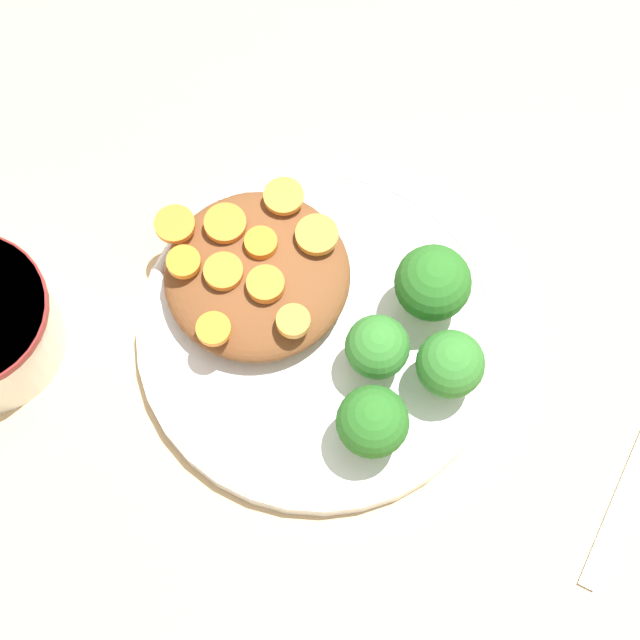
{
  "coord_description": "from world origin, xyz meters",
  "views": [
    {
      "loc": [
        -0.05,
        -0.23,
        0.64
      ],
      "look_at": [
        0.0,
        0.0,
        0.03
      ],
      "focal_mm": 60.0,
      "sensor_mm": 36.0,
      "label": 1
    }
  ],
  "objects": [
    {
      "name": "broccoli_floret_2",
      "position": [
        0.03,
        -0.03,
        0.04
      ],
      "size": [
        0.04,
        0.04,
        0.05
      ],
      "color": "#759E51",
      "rests_on": "plate"
    },
    {
      "name": "carrot_slice_3",
      "position": [
        -0.03,
        0.05,
        0.05
      ],
      "size": [
        0.02,
        0.02,
        0.01
      ],
      "primitive_type": "cylinder",
      "color": "orange",
      "rests_on": "stew_mound"
    },
    {
      "name": "carrot_slice_5",
      "position": [
        -0.08,
        0.07,
        0.05
      ],
      "size": [
        0.03,
        0.03,
        0.0
      ],
      "primitive_type": "cylinder",
      "color": "orange",
      "rests_on": "stew_mound"
    },
    {
      "name": "carrot_slice_6",
      "position": [
        0.01,
        0.05,
        0.05
      ],
      "size": [
        0.03,
        0.03,
        0.01
      ],
      "primitive_type": "cylinder",
      "color": "orange",
      "rests_on": "stew_mound"
    },
    {
      "name": "carrot_slice_4",
      "position": [
        -0.02,
        -0.01,
        0.05
      ],
      "size": [
        0.02,
        0.02,
        0.01
      ],
      "primitive_type": "cylinder",
      "color": "orange",
      "rests_on": "stew_mound"
    },
    {
      "name": "carrot_slice_9",
      "position": [
        -0.03,
        0.02,
        0.05
      ],
      "size": [
        0.02,
        0.02,
        0.01
      ],
      "primitive_type": "cylinder",
      "color": "orange",
      "rests_on": "stew_mound"
    },
    {
      "name": "carrot_slice_1",
      "position": [
        -0.01,
        0.08,
        0.05
      ],
      "size": [
        0.03,
        0.03,
        0.0
      ],
      "primitive_type": "cylinder",
      "color": "orange",
      "rests_on": "stew_mound"
    },
    {
      "name": "ground_plane",
      "position": [
        0.0,
        0.0,
        0.0
      ],
      "size": [
        4.0,
        4.0,
        0.0
      ],
      "primitive_type": "plane",
      "color": "tan"
    },
    {
      "name": "carrot_slice_0",
      "position": [
        -0.04,
        0.07,
        0.05
      ],
      "size": [
        0.03,
        0.03,
        0.0
      ],
      "primitive_type": "cylinder",
      "color": "orange",
      "rests_on": "stew_mound"
    },
    {
      "name": "carrot_slice_7",
      "position": [
        -0.06,
        -0.0,
        0.05
      ],
      "size": [
        0.02,
        0.02,
        0.01
      ],
      "primitive_type": "cylinder",
      "color": "orange",
      "rests_on": "stew_mound"
    },
    {
      "name": "broccoli_floret_3",
      "position": [
        0.07,
        -0.05,
        0.05
      ],
      "size": [
        0.04,
        0.04,
        0.05
      ],
      "color": "#759E51",
      "rests_on": "plate"
    },
    {
      "name": "plate",
      "position": [
        0.0,
        0.0,
        0.01
      ],
      "size": [
        0.23,
        0.23,
        0.02
      ],
      "color": "white",
      "rests_on": "ground_plane"
    },
    {
      "name": "carrot_slice_8",
      "position": [
        -0.07,
        0.05,
        0.05
      ],
      "size": [
        0.02,
        0.02,
        0.01
      ],
      "primitive_type": "cylinder",
      "color": "orange",
      "rests_on": "stew_mound"
    },
    {
      "name": "broccoli_floret_0",
      "position": [
        0.01,
        -0.08,
        0.05
      ],
      "size": [
        0.04,
        0.04,
        0.06
      ],
      "color": "#759E51",
      "rests_on": "plate"
    },
    {
      "name": "carrot_slice_2",
      "position": [
        -0.05,
        0.04,
        0.05
      ],
      "size": [
        0.02,
        0.02,
        0.01
      ],
      "primitive_type": "cylinder",
      "color": "orange",
      "rests_on": "stew_mound"
    },
    {
      "name": "broccoli_floret_1",
      "position": [
        0.07,
        -0.0,
        0.05
      ],
      "size": [
        0.05,
        0.05,
        0.06
      ],
      "color": "#759E51",
      "rests_on": "plate"
    },
    {
      "name": "stew_mound",
      "position": [
        -0.03,
        0.04,
        0.03
      ],
      "size": [
        0.12,
        0.12,
        0.03
      ],
      "primitive_type": "ellipsoid",
      "color": "brown",
      "rests_on": "plate"
    }
  ]
}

